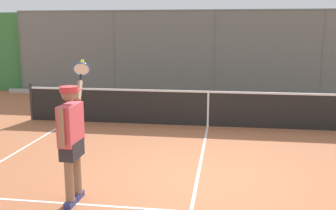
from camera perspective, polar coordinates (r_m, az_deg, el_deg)
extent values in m
plane|color=#A8603D|center=(6.82, 4.20, -11.31)|extent=(60.00, 60.00, 0.00)
cube|color=white|center=(8.17, 4.97, -7.41)|extent=(0.05, 5.06, 0.01)
cylinder|color=slate|center=(15.30, 21.69, 6.82)|extent=(0.07, 0.07, 3.27)
cylinder|color=slate|center=(14.91, 6.80, 7.43)|extent=(0.07, 0.07, 3.27)
cylinder|color=slate|center=(15.52, -7.90, 7.55)|extent=(0.07, 0.07, 3.27)
cylinder|color=slate|center=(17.03, -20.72, 7.26)|extent=(0.07, 0.07, 3.27)
cylinder|color=slate|center=(14.89, 6.95, 13.57)|extent=(15.63, 0.05, 0.05)
cube|color=slate|center=(14.91, 6.80, 7.43)|extent=(15.63, 0.02, 3.27)
cube|color=#387A3D|center=(15.56, 6.87, 7.48)|extent=(18.63, 0.90, 3.21)
cube|color=#ADADA8|center=(14.91, 6.64, 1.39)|extent=(16.63, 0.18, 0.15)
cylinder|color=#2D2D2D|center=(11.82, -19.34, 0.49)|extent=(0.09, 0.09, 1.07)
cube|color=black|center=(10.50, 5.87, -0.66)|extent=(10.00, 0.02, 0.91)
cube|color=white|center=(10.41, 5.93, 1.92)|extent=(10.00, 0.04, 0.05)
cube|color=white|center=(10.50, 5.87, -0.66)|extent=(0.05, 0.04, 0.91)
cube|color=navy|center=(6.15, -14.07, -13.77)|extent=(0.12, 0.26, 0.09)
cylinder|color=#8C664C|center=(5.98, -14.28, -9.76)|extent=(0.13, 0.13, 0.83)
cube|color=navy|center=(6.39, -13.01, -12.76)|extent=(0.12, 0.26, 0.09)
cylinder|color=#8C664C|center=(6.22, -13.20, -8.87)|extent=(0.13, 0.13, 0.83)
cube|color=#28282D|center=(5.99, -13.88, -6.30)|extent=(0.23, 0.44, 0.26)
cube|color=#DB4C56|center=(5.89, -14.05, -2.76)|extent=(0.23, 0.52, 0.60)
cylinder|color=#8C664C|center=(5.61, -15.37, -3.27)|extent=(0.08, 0.08, 0.55)
cylinder|color=#8C664C|center=(6.25, -12.87, 2.02)|extent=(0.18, 0.41, 0.31)
sphere|color=#8C664C|center=(5.79, -14.27, 1.61)|extent=(0.23, 0.23, 0.23)
cylinder|color=red|center=(5.78, -14.30, 2.23)|extent=(0.27, 0.27, 0.09)
cube|color=red|center=(5.90, -13.77, 2.09)|extent=(0.20, 0.21, 0.02)
cylinder|color=black|center=(6.48, -12.67, 3.85)|extent=(0.07, 0.17, 0.13)
torus|color=#28569E|center=(6.65, -12.54, 5.12)|extent=(0.33, 0.25, 0.26)
cylinder|color=silver|center=(6.65, -12.54, 5.12)|extent=(0.28, 0.20, 0.21)
sphere|color=#C1D138|center=(6.81, -12.41, 6.27)|extent=(0.07, 0.07, 0.07)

